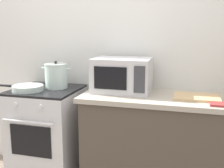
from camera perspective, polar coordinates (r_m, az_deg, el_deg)
The scene contains 9 objects.
back_wall at distance 2.73m, azimuth 2.19°, elevation 6.63°, with size 4.40×0.10×2.50m, color silver.
lower_cabinet_right at distance 2.52m, azimuth 13.84°, elevation -13.25°, with size 1.64×0.56×0.88m, color #4C4238.
countertop_right at distance 2.37m, azimuth 14.36°, elevation -3.06°, with size 1.70×0.60×0.04m, color #ADA393.
stove at distance 2.80m, azimuth -13.04°, elevation -10.16°, with size 0.60×0.64×0.92m.
stock_pot at distance 2.66m, azimuth -11.40°, elevation 1.66°, with size 0.30×0.22×0.26m.
frying_pan at distance 2.62m, azimuth -17.04°, elevation -0.79°, with size 0.48×0.28×0.05m.
microwave at distance 2.46m, azimuth 2.14°, elevation 1.86°, with size 0.50×0.37×0.30m.
cutting_board at distance 2.34m, azimuth 17.04°, elevation -2.61°, with size 0.36×0.26×0.02m, color tan.
oven_mitt at distance 2.20m, azimuth 21.77°, elevation -3.87°, with size 0.18×0.14×0.02m, color #993333.
Camera 1 is at (0.93, -1.68, 1.48)m, focal length 44.42 mm.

